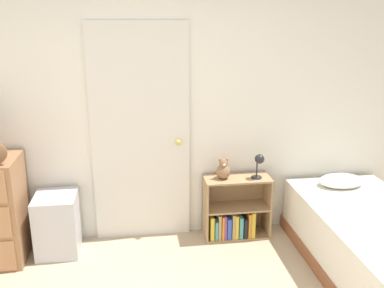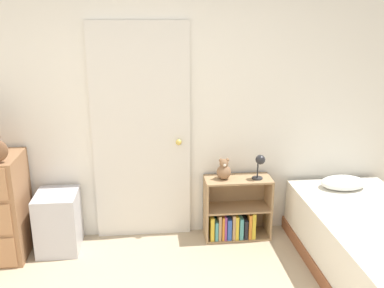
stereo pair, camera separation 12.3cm
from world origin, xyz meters
TOP-DOWN VIEW (x-y plane):
  - wall_back at (0.00, 2.00)m, footprint 10.00×0.06m
  - door_closed at (-0.15, 1.95)m, footprint 0.90×0.09m
  - storage_bin at (-0.93, 1.75)m, footprint 0.37×0.41m
  - bookshelf at (0.72, 1.81)m, footprint 0.63×0.28m
  - teddy_bear at (0.61, 1.82)m, footprint 0.13×0.13m
  - desk_lamp at (0.94, 1.78)m, footprint 0.11×0.11m
  - bed at (1.72, 1.01)m, footprint 0.96×1.92m

SIDE VIEW (x-z plane):
  - bookshelf at x=0.72m, z-range -0.08..0.53m
  - bed at x=1.72m, z-range -0.05..0.58m
  - storage_bin at x=-0.93m, z-range 0.00..0.55m
  - teddy_bear at x=0.61m, z-range 0.59..0.79m
  - desk_lamp at x=0.94m, z-range 0.65..0.89m
  - door_closed at x=-0.15m, z-range 0.00..2.04m
  - wall_back at x=0.00m, z-range 0.00..2.55m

